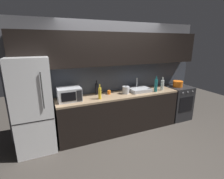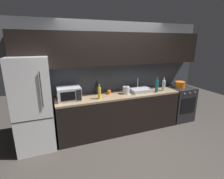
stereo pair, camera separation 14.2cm
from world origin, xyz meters
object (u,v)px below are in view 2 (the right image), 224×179
Objects in this scene: oven_range at (179,103)px; cooking_pot at (180,85)px; microwave at (69,94)px; refrigerator at (33,105)px; wine_bottle_clear at (164,85)px; kettle at (126,90)px; wine_bottle_yellow at (99,93)px; wine_bottle_dark at (97,88)px; wine_bottle_teal at (157,86)px; mug_orange at (109,92)px.

cooking_pot is (-0.05, 0.00, 0.53)m from oven_range.
microwave reaches higher than oven_range.
refrigerator reaches higher than wine_bottle_clear.
kettle is 0.69m from wine_bottle_yellow.
wine_bottle_clear reaches higher than kettle.
kettle reaches higher than oven_range.
oven_range is 2.89× the size of wine_bottle_yellow.
cooking_pot is at bearing 8.96° from wine_bottle_clear.
microwave is at bearing 179.27° from kettle.
wine_bottle_teal is at bearing -14.96° from wine_bottle_dark.
oven_range is at bearing -0.39° from microwave.
cooking_pot is at bearing 0.00° from refrigerator.
refrigerator is at bearing 174.31° from wine_bottle_yellow.
kettle is at bearing 0.06° from refrigerator.
wine_bottle_teal is (2.00, -0.16, 0.02)m from microwave.
wine_bottle_clear is (1.64, 0.03, 0.00)m from wine_bottle_yellow.
cooking_pot is (0.83, 0.14, -0.08)m from wine_bottle_teal.
kettle is at bearing -15.45° from mug_orange.
wine_bottle_teal is at bearing -3.02° from refrigerator.
refrigerator is at bearing -179.94° from kettle.
mug_orange is at bearing 171.51° from wine_bottle_clear.
microwave is 2.37× the size of kettle.
oven_range is 2.94m from microwave.
wine_bottle_teal reaches higher than kettle.
kettle is at bearing 168.85° from wine_bottle_teal.
microwave is at bearing 1.55° from refrigerator.
kettle is 1.56m from cooking_pot.
microwave is at bearing 179.63° from cooking_pot.
wine_bottle_dark reaches higher than cooking_pot.
wine_bottle_dark is at bearing 17.53° from microwave.
wine_bottle_yellow is 1.23× the size of cooking_pot.
oven_range is 4.63× the size of kettle.
microwave reaches higher than mug_orange.
refrigerator is 5.79× the size of wine_bottle_yellow.
wine_bottle_yellow is (-1.41, 0.01, -0.03)m from wine_bottle_teal.
oven_range is at bearing 3.15° from wine_bottle_yellow.
refrigerator is at bearing -176.14° from mug_orange.
kettle is at bearing 174.32° from wine_bottle_clear.
wine_bottle_clear is (2.92, -0.09, 0.13)m from refrigerator.
cooking_pot is (2.19, -0.22, -0.05)m from wine_bottle_dark.
kettle reaches higher than mug_orange.
cooking_pot is at bearing 9.72° from wine_bottle_teal.
mug_orange is (0.30, 0.23, -0.08)m from wine_bottle_yellow.
wine_bottle_dark is at bearing 174.21° from cooking_pot.
microwave is 1.28m from kettle.
cooking_pot is at bearing 178.49° from oven_range.
mug_orange is at bearing 5.61° from microwave.
mug_orange is (0.25, -0.12, -0.09)m from wine_bottle_dark.
wine_bottle_yellow is at bearing -97.81° from wine_bottle_dark.
microwave is at bearing 177.14° from wine_bottle_clear.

